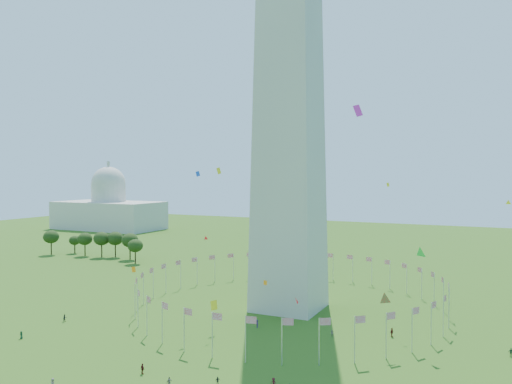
% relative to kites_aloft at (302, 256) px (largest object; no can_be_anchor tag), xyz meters
% --- Properties ---
extents(ground, '(600.00, 600.00, 0.00)m').
position_rel_kites_aloft_xyz_m(ground, '(-12.47, -26.62, -18.36)').
color(ground, '#2A5113').
rests_on(ground, ground).
extents(flag_ring, '(80.24, 80.24, 9.00)m').
position_rel_kites_aloft_xyz_m(flag_ring, '(-12.47, 23.38, -13.86)').
color(flag_ring, silver).
rests_on(flag_ring, ground).
extents(capitol_building, '(70.00, 35.00, 46.00)m').
position_rel_kites_aloft_xyz_m(capitol_building, '(-192.47, 153.38, 4.64)').
color(capitol_building, beige).
rests_on(capitol_building, ground).
extents(crowd, '(98.16, 75.35, 2.02)m').
position_rel_kites_aloft_xyz_m(crowd, '(-4.27, -23.64, -17.47)').
color(crowd, '#1D2244').
rests_on(crowd, ground).
extents(kites_aloft, '(106.06, 72.55, 41.64)m').
position_rel_kites_aloft_xyz_m(kites_aloft, '(0.00, 0.00, 0.00)').
color(kites_aloft, green).
rests_on(kites_aloft, ground).
extents(tree_line_west, '(54.90, 15.34, 10.91)m').
position_rel_kites_aloft_xyz_m(tree_line_west, '(-116.76, 64.25, -13.17)').
color(tree_line_west, '#2B4717').
rests_on(tree_line_west, ground).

